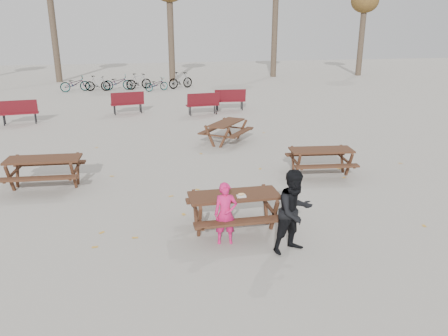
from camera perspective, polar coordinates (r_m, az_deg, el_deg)
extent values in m
plane|color=gray|center=(9.02, 1.29, -8.02)|extent=(80.00, 80.00, 0.00)
cube|color=#382114|center=(8.71, 1.33, -3.60)|extent=(1.80, 0.70, 0.05)
cube|color=#382114|center=(8.30, 2.25, -7.04)|extent=(1.80, 0.25, 0.05)
cube|color=#382114|center=(9.37, 0.50, -3.95)|extent=(1.80, 0.25, 0.05)
cylinder|color=#382114|center=(8.47, -3.22, -7.14)|extent=(0.08, 0.08, 0.73)
cylinder|color=#382114|center=(9.01, -3.79, -5.52)|extent=(0.08, 0.08, 0.73)
cylinder|color=#382114|center=(8.79, 6.55, -6.25)|extent=(0.08, 0.08, 0.73)
cylinder|color=#382114|center=(9.31, 5.42, -4.75)|extent=(0.08, 0.08, 0.73)
cube|color=silver|center=(8.57, 2.27, -3.70)|extent=(0.18, 0.11, 0.03)
ellipsoid|color=tan|center=(8.55, 2.27, -3.43)|extent=(0.14, 0.06, 0.05)
cylinder|color=silver|center=(8.52, 0.43, -3.39)|extent=(0.06, 0.06, 0.15)
cylinder|color=orange|center=(8.53, 0.43, -3.50)|extent=(0.07, 0.07, 0.05)
cylinder|color=white|center=(8.49, 0.44, -2.86)|extent=(0.03, 0.03, 0.02)
imported|color=#D41A62|center=(8.25, 0.20, -5.98)|extent=(0.47, 0.34, 1.21)
imported|color=black|center=(8.00, 9.19, -5.65)|extent=(0.92, 0.81, 1.57)
imported|color=black|center=(28.77, -18.90, 10.37)|extent=(1.89, 1.17, 0.94)
imported|color=black|center=(28.54, -16.18, 10.57)|extent=(1.60, 0.64, 0.94)
imported|color=black|center=(28.67, -13.71, 10.82)|extent=(1.84, 0.68, 0.96)
imported|color=black|center=(28.72, -11.09, 11.05)|extent=(1.72, 1.03, 1.00)
imported|color=black|center=(27.81, -8.82, 10.75)|extent=(1.63, 1.13, 0.81)
imported|color=black|center=(28.75, -5.70, 11.35)|extent=(1.78, 1.17, 1.04)
cylinder|color=#382B21|center=(33.78, -21.29, 15.76)|extent=(0.44, 0.44, 6.30)
cylinder|color=#382B21|center=(32.51, -6.94, 16.46)|extent=(0.44, 0.44, 5.95)
cylinder|color=#382B21|center=(35.09, 6.63, 17.18)|extent=(0.44, 0.44, 6.65)
cylinder|color=#382B21|center=(37.42, 17.47, 15.49)|extent=(0.44, 0.44, 5.25)
ellipsoid|color=brown|center=(37.43, 17.93, 20.06)|extent=(2.10, 2.10, 1.79)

